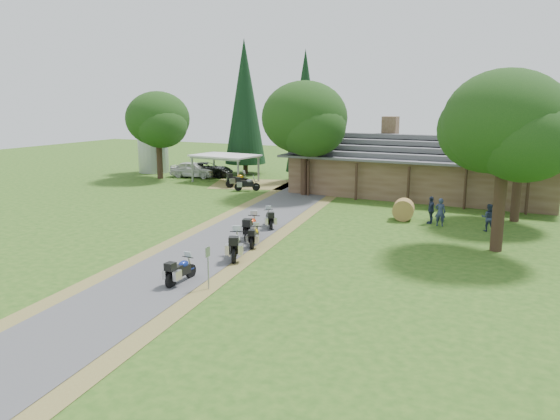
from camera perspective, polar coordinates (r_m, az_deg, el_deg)
The scene contains 25 objects.
ground at distance 26.31m, azimuth -10.15°, elevation -5.59°, with size 120.00×120.00×0.00m, color #254D15.
driveway at distance 29.74m, azimuth -6.35°, elevation -3.46°, with size 46.00×46.00×0.00m, color #48484A.
lodge at distance 45.34m, azimuth 14.65°, elevation 4.60°, with size 21.40×9.40×4.90m, color brown, non-canonical shape.
silo at distance 58.98m, azimuth -13.15°, elevation 6.94°, with size 3.13×3.13×6.36m, color gray.
carport at distance 51.31m, azimuth -5.73°, elevation 4.36°, with size 5.81×3.87×2.52m, color silver, non-canonical shape.
car_white_sedan at distance 54.55m, azimuth -9.05°, elevation 4.42°, with size 5.89×2.49×1.96m, color white.
car_dark_suv at distance 54.71m, azimuth -7.62°, elevation 4.58°, with size 5.61×2.39×2.15m, color black.
motorcycle_row_a at distance 23.58m, azimuth -10.32°, elevation -6.08°, with size 1.80×0.59×1.23m, color navy, non-canonical shape.
motorcycle_row_b at distance 26.76m, azimuth -4.66°, elevation -3.52°, with size 2.14×0.70×1.47m, color #B1B4BA, non-canonical shape.
motorcycle_row_c at distance 28.94m, azimuth -2.68°, elevation -2.64°, with size 1.70×0.55×1.16m, color #C6A000, non-canonical shape.
motorcycle_row_d at distance 30.37m, azimuth -3.02°, elevation -1.66°, with size 2.14×0.70×1.47m, color red, non-canonical shape.
motorcycle_row_e at distance 32.98m, azimuth -1.11°, elevation -0.80°, with size 1.78×0.58×1.22m, color black, non-canonical shape.
motorcycle_carport_a at distance 48.16m, azimuth -4.41°, elevation 3.25°, with size 2.07×0.67×1.41m, color #CC8E0E, non-canonical shape.
motorcycle_carport_b at distance 46.11m, azimuth -3.45°, elevation 2.82°, with size 1.90×0.62×1.30m, color slate, non-canonical shape.
person_a at distance 34.68m, azimuth 16.41°, elevation 0.03°, with size 0.58×0.42×2.03m, color #2A3451.
person_b at distance 34.23m, azimuth 20.96°, elevation -0.52°, with size 0.54×0.39×1.92m, color #2A3451.
person_c at distance 35.21m, azimuth 15.51°, elevation 0.24°, with size 0.57×0.41×2.02m, color #2A3451.
hay_bale at distance 35.90m, azimuth 12.77°, elevation 0.05°, with size 1.35×1.35×1.24m, color olive.
sign_post at distance 22.55m, azimuth -7.52°, elevation -6.04°, with size 0.33×0.05×1.81m, color gray, non-canonical shape.
oak_lodge_left at distance 43.59m, azimuth 2.56°, elevation 8.05°, with size 6.76×6.76×9.98m, color #153610, non-canonical shape.
oak_lodge_right at distance 37.15m, azimuth 23.88°, elevation 6.51°, with size 6.28×6.28×10.06m, color #153610, non-canonical shape.
oak_driveway at distance 29.35m, azimuth 22.36°, elevation 6.02°, with size 6.15×6.15×10.56m, color #153610, non-canonical shape.
oak_silo at distance 54.03m, azimuth -12.60°, elevation 8.12°, with size 6.07×6.07×9.30m, color #153610, non-canonical shape.
cedar_near at distance 51.21m, azimuth 2.63°, elevation 9.77°, with size 3.53×3.53×12.09m, color black.
cedar_far at distance 56.24m, azimuth -3.70°, elevation 10.67°, with size 4.19×4.19×13.55m, color black.
Camera 1 is at (15.12, -20.10, 7.72)m, focal length 35.00 mm.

